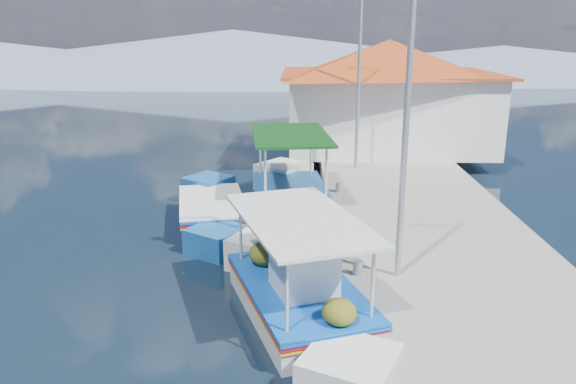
{
  "coord_description": "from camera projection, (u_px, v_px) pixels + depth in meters",
  "views": [
    {
      "loc": [
        2.62,
        -8.48,
        5.32
      ],
      "look_at": [
        2.31,
        5.23,
        1.3
      ],
      "focal_mm": 34.89,
      "sensor_mm": 36.0,
      "label": 1
    }
  ],
  "objects": [
    {
      "name": "ground",
      "position": [
        148.0,
        348.0,
        9.69
      ],
      "size": [
        160.0,
        160.0,
        0.0
      ],
      "primitive_type": "plane",
      "color": "black",
      "rests_on": "ground"
    },
    {
      "name": "quay",
      "position": [
        420.0,
        222.0,
        15.25
      ],
      "size": [
        5.0,
        44.0,
        0.5
      ],
      "primitive_type": "cube",
      "color": "gray",
      "rests_on": "ground"
    },
    {
      "name": "bollards",
      "position": [
        346.0,
        216.0,
        14.46
      ],
      "size": [
        0.2,
        17.2,
        0.3
      ],
      "color": "#A5A8AD",
      "rests_on": "quay"
    },
    {
      "name": "main_caique",
      "position": [
        300.0,
        293.0,
        10.76
      ],
      "size": [
        3.38,
        6.32,
        2.21
      ],
      "rotation": [
        0.0,
        0.0,
        -0.34
      ],
      "color": "silver",
      "rests_on": "ground"
    },
    {
      "name": "caique_green_canopy",
      "position": [
        291.0,
        198.0,
        16.85
      ],
      "size": [
        2.6,
        7.05,
        2.65
      ],
      "rotation": [
        0.0,
        0.0,
        -0.11
      ],
      "color": "silver",
      "rests_on": "ground"
    },
    {
      "name": "caique_blue_hull",
      "position": [
        213.0,
        214.0,
        15.81
      ],
      "size": [
        2.55,
        5.86,
        1.06
      ],
      "rotation": [
        0.0,
        0.0,
        -0.21
      ],
      "color": "#185494",
      "rests_on": "ground"
    },
    {
      "name": "harbor_building",
      "position": [
        387.0,
        92.0,
        23.17
      ],
      "size": [
        10.49,
        10.49,
        4.4
      ],
      "color": "white",
      "rests_on": "quay"
    },
    {
      "name": "lamp_post_near",
      "position": [
        402.0,
        110.0,
        10.43
      ],
      "size": [
        1.21,
        0.14,
        6.0
      ],
      "color": "#A5A8AD",
      "rests_on": "quay"
    },
    {
      "name": "lamp_post_far",
      "position": [
        356.0,
        73.0,
        19.06
      ],
      "size": [
        1.21,
        0.14,
        6.0
      ],
      "color": "#A5A8AD",
      "rests_on": "quay"
    },
    {
      "name": "mountain_ridge",
      "position": [
        336.0,
        59.0,
        62.7
      ],
      "size": [
        171.4,
        96.0,
        5.5
      ],
      "color": "slate",
      "rests_on": "ground"
    }
  ]
}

